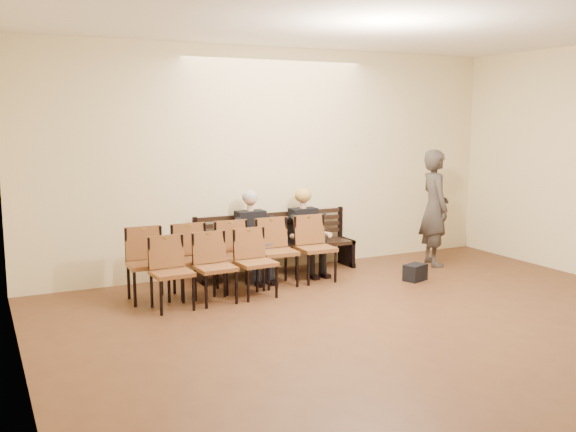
# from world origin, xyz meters

# --- Properties ---
(ground) EXTENTS (10.00, 10.00, 0.00)m
(ground) POSITION_xyz_m (0.00, 0.00, 0.00)
(ground) COLOR brown
(ground) RESTS_ON ground
(room_walls) EXTENTS (8.02, 10.01, 3.51)m
(room_walls) POSITION_xyz_m (0.00, 0.79, 2.54)
(room_walls) COLOR beige
(room_walls) RESTS_ON ground
(bench) EXTENTS (2.60, 0.90, 0.45)m
(bench) POSITION_xyz_m (-0.13, 4.65, 0.23)
(bench) COLOR black
(bench) RESTS_ON ground
(seated_man) EXTENTS (0.54, 0.75, 1.30)m
(seated_man) POSITION_xyz_m (-0.59, 4.53, 0.65)
(seated_man) COLOR black
(seated_man) RESTS_ON ground
(seated_woman) EXTENTS (0.53, 0.73, 1.23)m
(seated_woman) POSITION_xyz_m (0.31, 4.53, 0.61)
(seated_woman) COLOR black
(seated_woman) RESTS_ON ground
(laptop) EXTENTS (0.33, 0.27, 0.22)m
(laptop) POSITION_xyz_m (-0.58, 4.37, 0.56)
(laptop) COLOR silver
(laptop) RESTS_ON bench
(water_bottle) EXTENTS (0.08, 0.08, 0.23)m
(water_bottle) POSITION_xyz_m (0.45, 4.30, 0.57)
(water_bottle) COLOR silver
(water_bottle) RESTS_ON bench
(bag) EXTENTS (0.39, 0.32, 0.25)m
(bag) POSITION_xyz_m (1.53, 3.33, 0.12)
(bag) COLOR black
(bag) RESTS_ON ground
(passerby) EXTENTS (0.73, 0.92, 2.19)m
(passerby) POSITION_xyz_m (2.44, 4.05, 1.10)
(passerby) COLOR #36302C
(passerby) RESTS_ON ground
(chair_row_front) EXTENTS (3.03, 0.61, 0.98)m
(chair_row_front) POSITION_xyz_m (-1.07, 4.00, 0.49)
(chair_row_front) COLOR brown
(chair_row_front) RESTS_ON ground
(chair_row_back) EXTENTS (1.70, 0.59, 0.93)m
(chair_row_back) POSITION_xyz_m (-1.55, 3.55, 0.47)
(chair_row_back) COLOR brown
(chair_row_back) RESTS_ON ground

